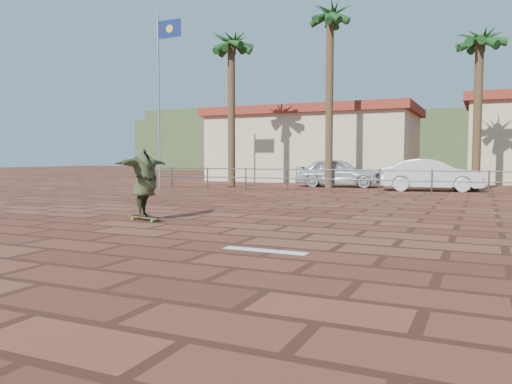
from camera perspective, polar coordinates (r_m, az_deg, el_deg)
ground at (r=9.30m, az=0.03°, el=-5.14°), size 120.00×120.00×0.00m
paint_stripe at (r=7.94m, az=1.03°, el=-6.70°), size 1.40×0.22×0.01m
guardrail at (r=20.72m, az=13.95°, el=1.68°), size 24.06×0.06×1.00m
flagpole at (r=23.92m, az=-10.82°, el=11.52°), size 1.30×0.10×8.00m
palm_far_left at (r=25.19m, az=-2.85°, el=16.27°), size 2.40×2.40×8.25m
palm_left at (r=25.18m, az=8.48°, el=18.86°), size 2.40×2.40×9.45m
palm_center at (r=24.35m, az=24.21°, el=15.22°), size 2.40×2.40×7.75m
building_west at (r=31.91m, az=6.68°, el=5.41°), size 12.60×7.60×4.50m
hill_front at (r=58.50m, az=20.92°, el=5.23°), size 70.00×18.00×6.00m
hill_back at (r=69.38m, az=2.73°, el=6.08°), size 35.00×14.00×8.00m
longboard at (r=11.93m, az=-12.54°, el=-2.82°), size 1.03×0.44×0.10m
skateboarder at (r=11.86m, az=-12.60°, el=1.09°), size 0.67×1.99×1.59m
car_silver at (r=25.25m, az=9.35°, el=2.22°), size 4.38×2.20×1.43m
car_white at (r=23.13m, az=19.29°, el=1.85°), size 4.48×2.39×1.40m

